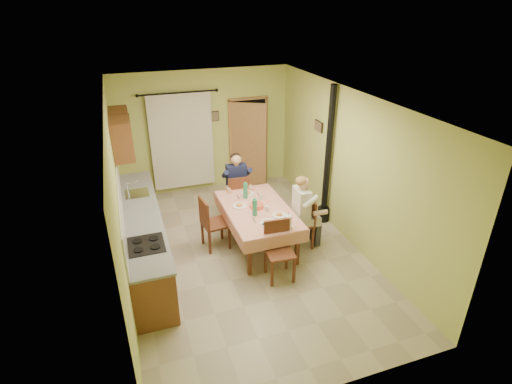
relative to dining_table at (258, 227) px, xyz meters
name	(u,v)px	position (x,y,z in m)	size (l,w,h in m)	color
floor	(245,253)	(-0.31, -0.20, -0.38)	(4.00, 6.00, 0.01)	tan
room_shell	(243,160)	(-0.31, -0.20, 1.44)	(4.04, 6.04, 2.82)	#C4CF6A
kitchen_run	(144,236)	(-2.02, 0.20, 0.10)	(0.64, 3.64, 1.56)	brown
upper_cabinets	(121,133)	(-2.13, 1.50, 1.57)	(0.35, 1.40, 0.70)	brown
curtain	(182,141)	(-0.86, 2.70, 0.88)	(1.70, 0.07, 2.22)	black
doorway	(249,143)	(0.71, 2.68, 0.67)	(0.96, 0.43, 2.15)	black
dining_table	(258,227)	(0.00, 0.00, 0.00)	(1.15, 1.92, 0.76)	tan
tableware	(260,208)	(0.01, -0.11, 0.45)	(0.81, 1.61, 0.33)	white
chair_far	(238,205)	(-0.06, 1.08, -0.09)	(0.46, 0.46, 1.00)	#552917
chair_near	(279,262)	(0.01, -1.04, -0.09)	(0.46, 0.46, 0.99)	#552917
chair_right	(302,232)	(0.76, -0.32, -0.09)	(0.40, 0.40, 0.93)	#552917
chair_left	(215,233)	(-0.77, 0.19, -0.09)	(0.50, 0.50, 1.01)	#552917
man_far	(237,179)	(-0.06, 1.10, 0.50)	(0.60, 0.48, 1.39)	#141938
man_right	(303,204)	(0.75, -0.32, 0.50)	(0.48, 0.60, 1.39)	beige
stove_flue	(326,175)	(1.59, 0.40, 0.65)	(0.24, 0.24, 2.80)	black
picture_back	(215,116)	(-0.06, 2.77, 1.37)	(0.19, 0.03, 0.23)	black
picture_right	(319,126)	(1.66, 1.00, 1.47)	(0.03, 0.31, 0.21)	brown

